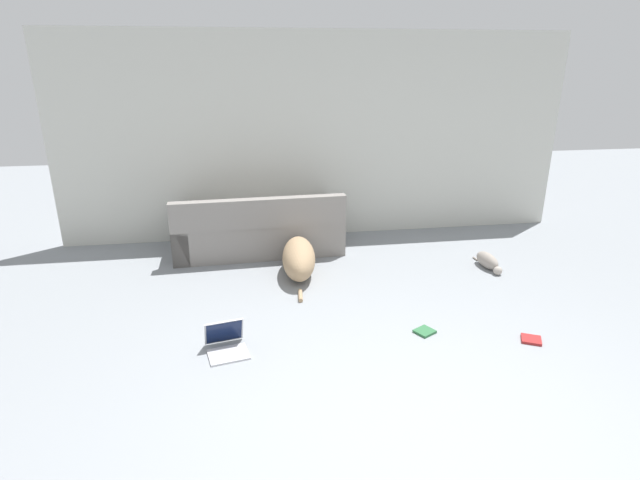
# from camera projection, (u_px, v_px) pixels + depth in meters

# --- Properties ---
(ground_plane) EXTENTS (20.00, 20.00, 0.00)m
(ground_plane) POSITION_uv_depth(u_px,v_px,m) (417.00, 442.00, 3.21)
(ground_plane) COLOR gray
(wall_back) EXTENTS (6.84, 0.06, 2.70)m
(wall_back) POSITION_uv_depth(u_px,v_px,m) (319.00, 138.00, 6.65)
(wall_back) COLOR beige
(wall_back) RESTS_ON ground_plane
(couch) EXTENTS (2.13, 0.90, 0.78)m
(couch) POSITION_uv_depth(u_px,v_px,m) (259.00, 232.00, 6.33)
(couch) COLOR gray
(couch) RESTS_ON ground_plane
(dog) EXTENTS (0.45, 1.42, 0.41)m
(dog) POSITION_uv_depth(u_px,v_px,m) (299.00, 256.00, 5.74)
(dog) COLOR #A38460
(dog) RESTS_ON ground_plane
(cat) EXTENTS (0.19, 0.58, 0.18)m
(cat) POSITION_uv_depth(u_px,v_px,m) (488.00, 261.00, 5.88)
(cat) COLOR gray
(cat) RESTS_ON ground_plane
(laptop_open) EXTENTS (0.39, 0.41, 0.25)m
(laptop_open) POSITION_uv_depth(u_px,v_px,m) (226.00, 341.00, 4.21)
(laptop_open) COLOR #B7B7BC
(laptop_open) RESTS_ON ground_plane
(book_green) EXTENTS (0.21, 0.21, 0.02)m
(book_green) POSITION_uv_depth(u_px,v_px,m) (425.00, 331.00, 4.50)
(book_green) COLOR #2D663D
(book_green) RESTS_ON ground_plane
(book_red) EXTENTS (0.22, 0.21, 0.02)m
(book_red) POSITION_uv_depth(u_px,v_px,m) (531.00, 340.00, 4.37)
(book_red) COLOR maroon
(book_red) RESTS_ON ground_plane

